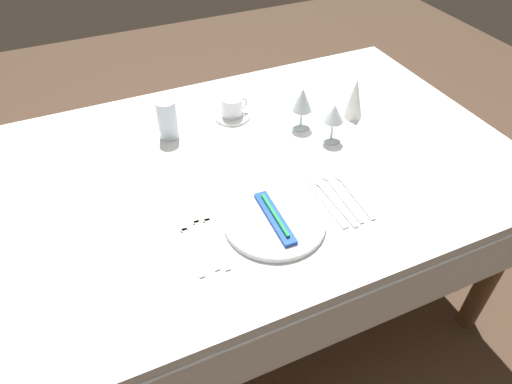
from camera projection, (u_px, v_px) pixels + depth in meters
The scene contains 17 objects.
ground_plane at pixel (241, 303), 1.94m from camera, with size 6.00×6.00×0.00m, color #4C3828.
dining_table at pixel (237, 186), 1.50m from camera, with size 1.80×1.11×0.74m.
dinner_plate at pixel (274, 222), 1.26m from camera, with size 0.28×0.28×0.02m, color white.
toothbrush_package at pixel (274, 218), 1.24m from camera, with size 0.04×0.21×0.02m.
fork_outer at pixel (214, 236), 1.22m from camera, with size 0.03×0.22×0.00m.
fork_inner at pixel (203, 238), 1.22m from camera, with size 0.02×0.22×0.00m.
fork_salad at pixel (190, 245), 1.20m from camera, with size 0.03×0.21×0.00m.
dinner_knife at pixel (326, 203), 1.32m from camera, with size 0.02×0.23×0.00m.
spoon_soup at pixel (329, 195), 1.35m from camera, with size 0.03×0.23×0.01m.
spoon_dessert at pixel (337, 191), 1.36m from camera, with size 0.03×0.23×0.01m.
spoon_tea at pixel (349, 189), 1.37m from camera, with size 0.03×0.22×0.01m.
saucer_left at pixel (232, 116), 1.66m from camera, with size 0.13×0.13×0.01m, color white.
coffee_cup_left at pixel (232, 106), 1.63m from camera, with size 0.10×0.07×0.07m.
wine_glass_centre at pixel (302, 101), 1.54m from camera, with size 0.07×0.07×0.15m.
wine_glass_left at pixel (333, 115), 1.49m from camera, with size 0.07×0.07×0.14m.
drink_tumbler at pixel (167, 119), 1.53m from camera, with size 0.07×0.07×0.14m.
napkin_folded at pixel (355, 98), 1.61m from camera, with size 0.07×0.07×0.15m, color white.
Camera 1 is at (-0.40, -1.06, 1.65)m, focal length 32.40 mm.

